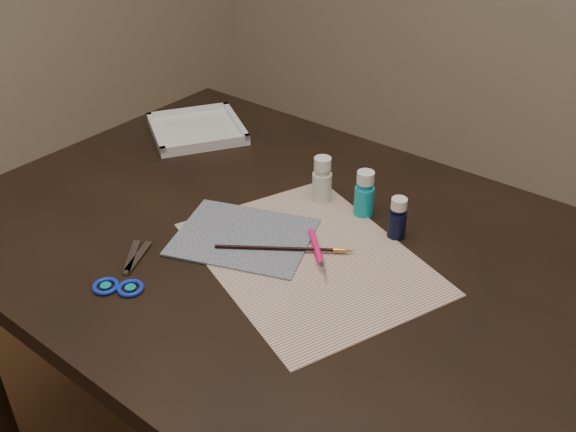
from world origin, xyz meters
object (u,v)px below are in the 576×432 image
Objects in this scene: paint_bottle_cyan at (364,193)px; paint_bottle_navy at (398,218)px; scissors at (125,267)px; palette_tray at (197,128)px; paint_bottle_white at (322,179)px; paper at (309,257)px; canvas at (243,237)px.

paint_bottle_navy is at bearing -17.06° from paint_bottle_cyan.
palette_tray reaches higher than scissors.
paint_bottle_white is 0.55× the size of scissors.
paint_bottle_cyan is 0.53m from palette_tray.
paint_bottle_navy is 0.47× the size of scissors.
paint_bottle_cyan is at bearing 162.94° from paint_bottle_navy.
paper is 0.14m from canvas.
paint_bottle_navy reaches higher than canvas.
palette_tray is at bearing 155.32° from paper.
canvas is 0.21m from paint_bottle_white.
palette_tray is (-0.52, 0.06, -0.03)m from paint_bottle_cyan.
paint_bottle_white is 1.17× the size of paint_bottle_navy.
paint_bottle_navy is (0.19, -0.02, -0.01)m from paint_bottle_white.
canvas is 0.29m from paint_bottle_navy.
palette_tray is at bearing 145.62° from canvas.
paint_bottle_navy reaches higher than paper.
canvas is at bearing -121.63° from paint_bottle_cyan.
paper is 1.80× the size of canvas.
paint_bottle_navy is at bearing -7.98° from palette_tray.
canvas is 0.48m from palette_tray.
paper is at bearing -119.27° from paint_bottle_navy.
paint_bottle_navy is at bearing 39.64° from canvas.
scissors is at bearing -108.33° from paint_bottle_white.
paper is 0.21m from paint_bottle_white.
paper is at bearing 11.46° from canvas.
paint_bottle_navy is 0.62m from palette_tray.
canvas is 0.22m from scissors.
paint_bottle_navy is (0.09, 0.16, 0.04)m from paper.
paint_bottle_cyan is (-0.00, 0.18, 0.05)m from paper.
scissors reaches higher than paper.
paint_bottle_white is (-0.10, 0.18, 0.05)m from paper.
canvas is (-0.13, -0.03, 0.00)m from paper.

